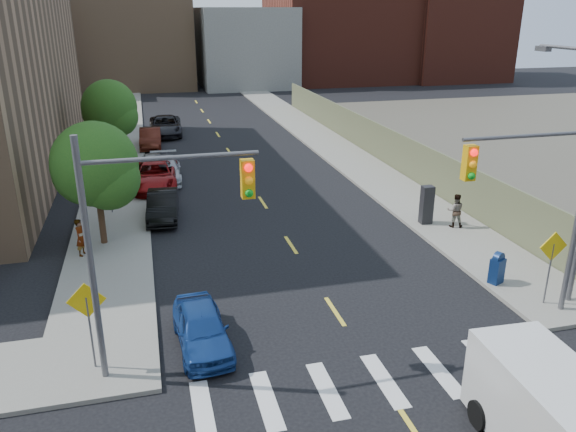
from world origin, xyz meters
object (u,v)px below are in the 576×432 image
parked_car_white (154,164)px  mailbox (497,268)px  parked_car_grey (165,126)px  payphone (427,205)px  pedestrian_east (455,210)px  parked_car_silver (164,170)px  parked_car_maroon (150,138)px  parked_car_black (163,206)px  cargo_van (557,422)px  parked_car_blue (202,328)px  pedestrian_west (81,237)px  parked_car_red (155,175)px

parked_car_white → mailbox: mailbox is taller
parked_car_grey → payphone: (11.06, -24.20, 0.30)m
parked_car_white → pedestrian_east: 18.86m
parked_car_silver → parked_car_maroon: bearing=95.6°
parked_car_black → parked_car_silver: 6.69m
cargo_van → parked_car_maroon: bearing=105.6°
parked_car_blue → cargo_van: 9.91m
cargo_van → mailbox: size_ratio=4.08×
pedestrian_west → pedestrian_east: bearing=-69.4°
cargo_van → pedestrian_west: 18.49m
parked_car_black → payphone: (12.16, -4.16, 0.39)m
parked_car_red → cargo_van: bearing=-66.7°
parked_car_blue → parked_car_white: bearing=89.0°
parked_car_white → parked_car_black: bearing=-90.7°
mailbox → pedestrian_east: pedestrian_east is taller
parked_car_black → parked_car_white: 8.31m
cargo_van → pedestrian_east: bearing=70.8°
parked_car_black → parked_car_white: (-0.18, 8.31, -0.04)m
cargo_van → parked_car_silver: bearing=108.8°
parked_car_maroon → pedestrian_east: pedestrian_east is taller
parked_car_black → parked_car_white: bearing=95.8°
parked_car_silver → pedestrian_east: 17.33m
mailbox → payphone: bearing=61.6°
pedestrian_west → mailbox: bearing=-89.3°
parked_car_maroon → mailbox: (11.96, -26.23, 0.03)m
payphone → parked_car_silver: bearing=139.1°
parked_car_black → parked_car_silver: parked_car_silver is taller
parked_car_white → parked_car_maroon: parked_car_maroon is taller
parked_car_white → mailbox: 22.31m
parked_car_black → parked_car_red: 5.32m
cargo_van → payphone: 15.12m
parked_car_blue → parked_car_white: (-0.81, 20.13, -0.01)m
cargo_van → pedestrian_east: (5.45, 13.70, -0.25)m
parked_car_black → pedestrian_east: bearing=-15.8°
parked_car_white → payphone: (12.34, -12.47, 0.43)m
parked_car_grey → pedestrian_east: pedestrian_east is taller
parked_car_blue → cargo_van: size_ratio=0.74×
parked_car_red → cargo_van: cargo_van is taller
cargo_van → pedestrian_west: size_ratio=3.21×
parked_car_grey → mailbox: (10.66, -30.58, -0.02)m
parked_car_white → payphone: size_ratio=2.03×
parked_car_silver → payphone: bearing=-40.8°
parked_car_silver → parked_car_maroon: 9.03m
parked_car_black → parked_car_grey: 20.07m
parked_car_silver → pedestrian_west: size_ratio=3.02×
parked_car_black → parked_car_silver: (0.39, 6.68, 0.01)m
parked_car_red → parked_car_maroon: parked_car_red is taller
pedestrian_west → cargo_van: bearing=-118.5°
payphone → pedestrian_east: payphone is taller
parked_car_maroon → mailbox: bearing=-63.5°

